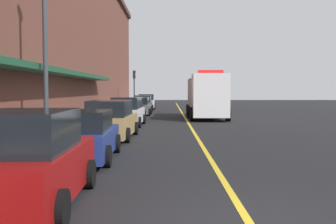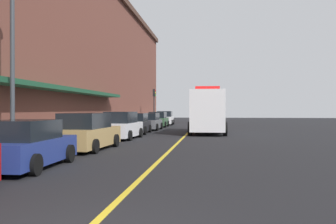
{
  "view_description": "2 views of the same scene",
  "coord_description": "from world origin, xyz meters",
  "px_view_note": "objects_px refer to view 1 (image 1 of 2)",
  "views": [
    {
      "loc": [
        -1.35,
        -6.41,
        2.2
      ],
      "look_at": [
        -1.26,
        17.89,
        0.86
      ],
      "focal_mm": 42.94,
      "sensor_mm": 36.0,
      "label": 1
    },
    {
      "loc": [
        1.95,
        -5.1,
        1.9
      ],
      "look_at": [
        -1.51,
        23.71,
        1.7
      ],
      "focal_mm": 39.45,
      "sensor_mm": 36.0,
      "label": 2
    }
  ],
  "objects_px": {
    "parked_car_1": "(81,136)",
    "parked_car_4": "(131,109)",
    "parked_car_0": "(27,162)",
    "parked_car_2": "(109,121)",
    "box_truck": "(205,96)",
    "parked_car_7": "(145,102)",
    "parked_car_6": "(141,104)",
    "street_lamp_left": "(43,31)",
    "parked_car_3": "(126,112)",
    "parking_meter_0": "(125,102)",
    "traffic_light_near": "(133,82)",
    "parked_car_5": "(137,107)",
    "parking_meter_1": "(128,101)"
  },
  "relations": [
    {
      "from": "street_lamp_left",
      "to": "parked_car_7",
      "type": "bearing_deg",
      "value": 86.2
    },
    {
      "from": "parked_car_2",
      "to": "parked_car_7",
      "type": "height_order",
      "value": "parked_car_2"
    },
    {
      "from": "parked_car_6",
      "to": "street_lamp_left",
      "type": "relative_size",
      "value": 0.6
    },
    {
      "from": "parked_car_0",
      "to": "parked_car_4",
      "type": "bearing_deg",
      "value": -1.17
    },
    {
      "from": "parking_meter_1",
      "to": "box_truck",
      "type": "bearing_deg",
      "value": -57.32
    },
    {
      "from": "parked_car_7",
      "to": "parked_car_2",
      "type": "bearing_deg",
      "value": 177.97
    },
    {
      "from": "parked_car_1",
      "to": "traffic_light_near",
      "type": "bearing_deg",
      "value": 0.65
    },
    {
      "from": "parked_car_3",
      "to": "street_lamp_left",
      "type": "distance_m",
      "value": 10.3
    },
    {
      "from": "parked_car_1",
      "to": "parked_car_4",
      "type": "height_order",
      "value": "parked_car_4"
    },
    {
      "from": "parked_car_3",
      "to": "parked_car_4",
      "type": "xyz_separation_m",
      "value": [
        -0.15,
        5.31,
        -0.06
      ]
    },
    {
      "from": "parked_car_3",
      "to": "parked_car_6",
      "type": "distance_m",
      "value": 16.54
    },
    {
      "from": "parked_car_0",
      "to": "parked_car_6",
      "type": "xyz_separation_m",
      "value": [
        0.05,
        33.61,
        -0.07
      ]
    },
    {
      "from": "parked_car_0",
      "to": "box_truck",
      "type": "distance_m",
      "value": 23.95
    },
    {
      "from": "parked_car_1",
      "to": "parked_car_6",
      "type": "xyz_separation_m",
      "value": [
        0.11,
        28.53,
        0.03
      ]
    },
    {
      "from": "parked_car_5",
      "to": "parking_meter_1",
      "type": "xyz_separation_m",
      "value": [
        -1.45,
        6.52,
        0.32
      ]
    },
    {
      "from": "parking_meter_1",
      "to": "parked_car_2",
      "type": "bearing_deg",
      "value": -86.56
    },
    {
      "from": "parked_car_3",
      "to": "box_truck",
      "type": "xyz_separation_m",
      "value": [
        5.46,
        6.21,
        0.88
      ]
    },
    {
      "from": "parked_car_6",
      "to": "parked_car_7",
      "type": "height_order",
      "value": "parked_car_7"
    },
    {
      "from": "parked_car_6",
      "to": "traffic_light_near",
      "type": "xyz_separation_m",
      "value": [
        -1.35,
        5.85,
        2.38
      ]
    },
    {
      "from": "parked_car_4",
      "to": "box_truck",
      "type": "distance_m",
      "value": 5.76
    },
    {
      "from": "parked_car_0",
      "to": "box_truck",
      "type": "xyz_separation_m",
      "value": [
        5.59,
        23.27,
        0.85
      ]
    },
    {
      "from": "parked_car_3",
      "to": "parked_car_7",
      "type": "relative_size",
      "value": 1.09
    },
    {
      "from": "parked_car_0",
      "to": "parked_car_4",
      "type": "relative_size",
      "value": 0.92
    },
    {
      "from": "parked_car_0",
      "to": "parked_car_7",
      "type": "bearing_deg",
      "value": -1.39
    },
    {
      "from": "parked_car_2",
      "to": "parked_car_4",
      "type": "relative_size",
      "value": 1.06
    },
    {
      "from": "parked_car_5",
      "to": "parked_car_6",
      "type": "relative_size",
      "value": 1.04
    },
    {
      "from": "parked_car_0",
      "to": "parked_car_7",
      "type": "distance_m",
      "value": 39.0
    },
    {
      "from": "parked_car_3",
      "to": "parked_car_6",
      "type": "relative_size",
      "value": 1.1
    },
    {
      "from": "parked_car_4",
      "to": "traffic_light_near",
      "type": "distance_m",
      "value": 17.29
    },
    {
      "from": "parked_car_1",
      "to": "parked_car_3",
      "type": "height_order",
      "value": "parked_car_3"
    },
    {
      "from": "parked_car_6",
      "to": "parking_meter_0",
      "type": "relative_size",
      "value": 3.14
    },
    {
      "from": "street_lamp_left",
      "to": "traffic_light_near",
      "type": "relative_size",
      "value": 1.61
    },
    {
      "from": "parked_car_3",
      "to": "parked_car_4",
      "type": "distance_m",
      "value": 5.31
    },
    {
      "from": "parked_car_0",
      "to": "traffic_light_near",
      "type": "distance_m",
      "value": 39.54
    },
    {
      "from": "box_truck",
      "to": "traffic_light_near",
      "type": "bearing_deg",
      "value": -156.97
    },
    {
      "from": "parked_car_5",
      "to": "street_lamp_left",
      "type": "relative_size",
      "value": 0.62
    },
    {
      "from": "parking_meter_0",
      "to": "traffic_light_near",
      "type": "relative_size",
      "value": 0.31
    },
    {
      "from": "parking_meter_0",
      "to": "parked_car_3",
      "type": "bearing_deg",
      "value": -83.78
    },
    {
      "from": "parked_car_7",
      "to": "box_truck",
      "type": "xyz_separation_m",
      "value": [
        5.47,
        -15.72,
        0.9
      ]
    },
    {
      "from": "parked_car_4",
      "to": "parking_meter_0",
      "type": "xyz_separation_m",
      "value": [
        -1.35,
        8.41,
        0.3
      ]
    },
    {
      "from": "parking_meter_1",
      "to": "traffic_light_near",
      "type": "xyz_separation_m",
      "value": [
        0.06,
        5.34,
        2.1
      ]
    },
    {
      "from": "parked_car_0",
      "to": "street_lamp_left",
      "type": "distance_m",
      "value": 8.65
    },
    {
      "from": "parked_car_0",
      "to": "box_truck",
      "type": "bearing_deg",
      "value": -14.73
    },
    {
      "from": "box_truck",
      "to": "street_lamp_left",
      "type": "relative_size",
      "value": 1.1
    },
    {
      "from": "parked_car_6",
      "to": "parked_car_7",
      "type": "relative_size",
      "value": 0.99
    },
    {
      "from": "parked_car_1",
      "to": "parked_car_2",
      "type": "xyz_separation_m",
      "value": [
        0.11,
        5.51,
        0.07
      ]
    },
    {
      "from": "parking_meter_0",
      "to": "parked_car_6",
      "type": "bearing_deg",
      "value": 63.36
    },
    {
      "from": "parked_car_5",
      "to": "street_lamp_left",
      "type": "height_order",
      "value": "street_lamp_left"
    },
    {
      "from": "parked_car_0",
      "to": "parked_car_2",
      "type": "distance_m",
      "value": 10.58
    },
    {
      "from": "parking_meter_0",
      "to": "parking_meter_1",
      "type": "distance_m",
      "value": 3.33
    }
  ]
}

